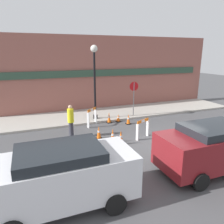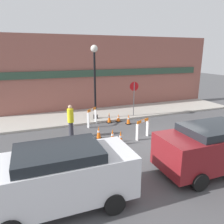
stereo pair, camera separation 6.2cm
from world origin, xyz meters
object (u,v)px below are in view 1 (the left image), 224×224
(streetlamp_post, at_px, (95,72))
(parked_car_1, at_px, (213,145))
(person_worker, at_px, (71,120))
(parked_car_0, at_px, (61,174))
(stop_sign, at_px, (134,93))

(streetlamp_post, height_order, parked_car_1, streetlamp_post)
(streetlamp_post, xyz_separation_m, person_worker, (-2.06, -2.46, -2.16))
(parked_car_0, bearing_deg, person_worker, 76.08)
(streetlamp_post, bearing_deg, parked_car_1, -73.69)
(person_worker, distance_m, parked_car_0, 5.25)
(parked_car_1, bearing_deg, stop_sign, 86.84)
(person_worker, bearing_deg, streetlamp_post, 48.66)
(stop_sign, bearing_deg, parked_car_1, 93.89)
(stop_sign, bearing_deg, streetlamp_post, 0.95)
(person_worker, relative_size, parked_car_1, 0.42)
(streetlamp_post, bearing_deg, person_worker, -129.91)
(streetlamp_post, xyz_separation_m, parked_car_0, (-3.32, -7.55, -2.10))
(stop_sign, bearing_deg, person_worker, 32.08)
(parked_car_0, relative_size, parked_car_1, 1.01)
(streetlamp_post, relative_size, parked_car_1, 1.10)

